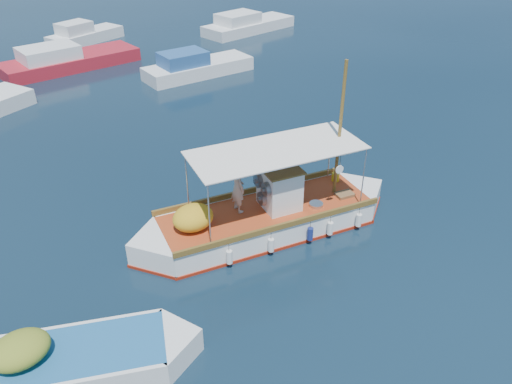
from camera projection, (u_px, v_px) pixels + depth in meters
ground at (269, 235)px, 16.82m from camera, size 160.00×160.00×0.00m
fishing_caique at (265, 218)px, 16.76m from camera, size 9.22×3.92×5.74m
dinghy at (62, 365)px, 11.82m from camera, size 6.10×3.60×1.62m
bg_boat_n at (67, 61)px, 31.89m from camera, size 8.68×3.35×1.80m
bg_boat_ne at (196, 68)px, 30.72m from camera, size 6.83×2.29×1.80m
bg_boat_e at (247, 25)px, 40.06m from camera, size 8.23×3.61×1.80m
bg_boat_far_n at (84, 36)px, 37.27m from camera, size 6.02×3.62×1.80m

